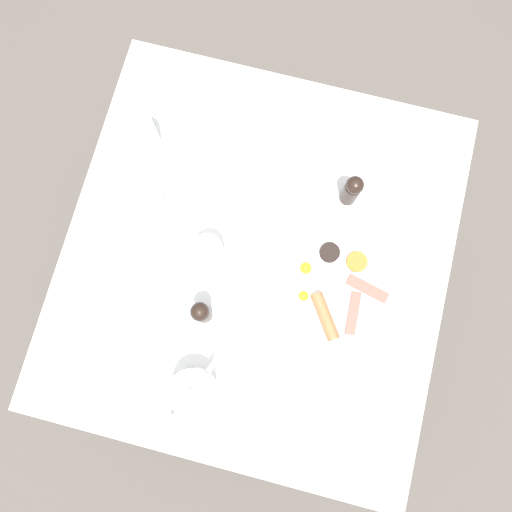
{
  "coord_description": "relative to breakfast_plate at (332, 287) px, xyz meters",
  "views": [
    {
      "loc": [
        -0.05,
        0.21,
        1.95
      ],
      "look_at": [
        0.0,
        0.0,
        0.77
      ],
      "focal_mm": 35.0,
      "sensor_mm": 36.0,
      "label": 1
    }
  ],
  "objects": [
    {
      "name": "ground_plane",
      "position": [
        0.2,
        -0.02,
        -0.76
      ],
      "size": [
        8.0,
        8.0,
        0.0
      ],
      "primitive_type": "plane",
      "color": "#4C4742"
    },
    {
      "name": "table",
      "position": [
        0.2,
        -0.02,
        -0.09
      ],
      "size": [
        0.93,
        0.98,
        0.75
      ],
      "color": "silver",
      "rests_on": "ground_plane"
    },
    {
      "name": "breakfast_plate",
      "position": [
        0.0,
        0.0,
        0.0
      ],
      "size": [
        0.31,
        0.31,
        0.04
      ],
      "color": "white",
      "rests_on": "table"
    },
    {
      "name": "teapot_near",
      "position": [
        0.25,
        0.31,
        0.04
      ],
      "size": [
        0.1,
        0.18,
        0.11
      ],
      "rotation": [
        0.0,
        0.0,
        4.34
      ],
      "color": "white",
      "rests_on": "table"
    },
    {
      "name": "teapot_far",
      "position": [
        0.34,
        -0.25,
        0.04
      ],
      "size": [
        0.14,
        0.14,
        0.11
      ],
      "rotation": [
        0.0,
        0.0,
        3.92
      ],
      "color": "white",
      "rests_on": "table"
    },
    {
      "name": "teacup_with_saucer_left",
      "position": [
        0.46,
        -0.06,
        0.02
      ],
      "size": [
        0.15,
        0.15,
        0.06
      ],
      "color": "white",
      "rests_on": "table"
    },
    {
      "name": "water_glass_tall",
      "position": [
        0.3,
        0.01,
        0.05
      ],
      "size": [
        0.07,
        0.07,
        0.12
      ],
      "color": "white",
      "rests_on": "table"
    },
    {
      "name": "water_glass_short",
      "position": [
        0.54,
        -0.24,
        0.06
      ],
      "size": [
        0.07,
        0.07,
        0.13
      ],
      "color": "white",
      "rests_on": "table"
    },
    {
      "name": "pepper_grinder",
      "position": [
        0.01,
        -0.23,
        0.05
      ],
      "size": [
        0.04,
        0.04,
        0.12
      ],
      "color": "black",
      "rests_on": "table"
    },
    {
      "name": "salt_grinder",
      "position": [
        0.28,
        0.14,
        0.05
      ],
      "size": [
        0.04,
        0.04,
        0.12
      ],
      "color": "black",
      "rests_on": "table"
    },
    {
      "name": "napkin_folded",
      "position": [
        -0.15,
        -0.37,
        -0.01
      ],
      "size": [
        0.17,
        0.19,
        0.01
      ],
      "rotation": [
        0.0,
        0.0,
        2.02
      ],
      "color": "white",
      "rests_on": "table"
    },
    {
      "name": "fork_by_plate",
      "position": [
        -0.15,
        0.27,
        -0.01
      ],
      "size": [
        0.17,
        0.05,
        0.0
      ],
      "rotation": [
        0.0,
        0.0,
        1.35
      ],
      "color": "silver",
      "rests_on": "table"
    },
    {
      "name": "knife_by_plate",
      "position": [
        0.52,
        0.32,
        -0.01
      ],
      "size": [
        0.2,
        0.08,
        0.0
      ],
      "rotation": [
        0.0,
        0.0,
        1.23
      ],
      "color": "silver",
      "rests_on": "table"
    },
    {
      "name": "spoon_for_tea",
      "position": [
        0.48,
        0.13,
        -0.01
      ],
      "size": [
        0.13,
        0.08,
        0.0
      ],
      "rotation": [
        0.0,
        0.0,
        4.22
      ],
      "color": "silver",
      "rests_on": "table"
    }
  ]
}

